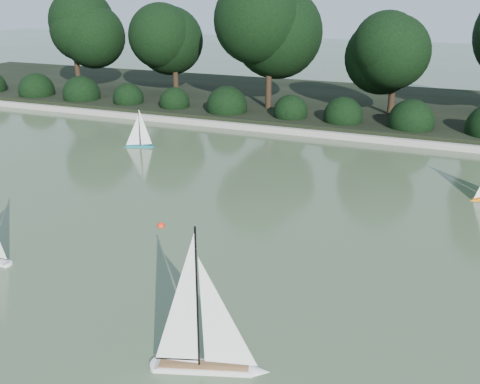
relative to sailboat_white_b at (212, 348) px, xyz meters
The scene contains 8 objects.
ground 1.77m from the sailboat_white_b, 107.45° to the left, with size 80.00×80.00×0.00m, color #344227.
pond_coping 10.67m from the sailboat_white_b, 92.80° to the left, with size 40.00×0.35×0.18m, color gray.
far_bank 14.67m from the sailboat_white_b, 92.04° to the left, with size 40.00×8.00×0.30m, color black.
tree_line 13.32m from the sailboat_white_b, 86.90° to the left, with size 26.31×3.93×4.39m.
shrub_hedge 11.57m from the sailboat_white_b, 92.58° to the left, with size 29.10×1.10×1.10m.
sailboat_white_b is the anchor object (origin of this frame).
sailboat_teal 9.61m from the sailboat_white_b, 126.67° to the left, with size 0.85×0.42×1.19m.
race_buoy 4.18m from the sailboat_white_b, 127.51° to the left, with size 0.15×0.15×0.15m, color red.
Camera 1 is at (2.67, -6.29, 4.21)m, focal length 40.00 mm.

